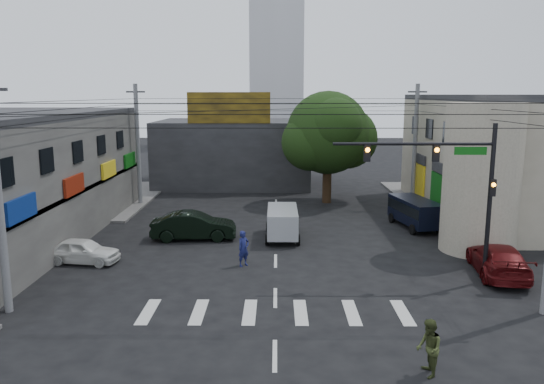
{
  "coord_description": "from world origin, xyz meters",
  "views": [
    {
      "loc": [
        0.05,
        -24.08,
        8.43
      ],
      "look_at": [
        -0.2,
        4.0,
        3.23
      ],
      "focal_mm": 35.0,
      "sensor_mm": 36.0,
      "label": 1
    }
  ],
  "objects_px": {
    "traffic_officer": "(244,249)",
    "pedestrian_olive": "(429,348)",
    "street_tree": "(328,133)",
    "white_compact": "(83,251)",
    "silver_minivan": "(282,224)",
    "traffic_gantry": "(453,177)",
    "navy_van": "(415,214)",
    "utility_pole_far_left": "(138,145)",
    "maroon_sedan": "(498,260)",
    "utility_pole_far_right": "(415,146)",
    "dark_sedan": "(194,226)"
  },
  "relations": [
    {
      "from": "street_tree",
      "to": "utility_pole_far_right",
      "type": "relative_size",
      "value": 0.95
    },
    {
      "from": "traffic_gantry",
      "to": "dark_sedan",
      "type": "bearing_deg",
      "value": 150.65
    },
    {
      "from": "street_tree",
      "to": "utility_pole_far_left",
      "type": "height_order",
      "value": "utility_pole_far_left"
    },
    {
      "from": "white_compact",
      "to": "pedestrian_olive",
      "type": "xyz_separation_m",
      "value": [
        14.42,
        -10.81,
        0.26
      ]
    },
    {
      "from": "traffic_officer",
      "to": "pedestrian_olive",
      "type": "distance_m",
      "value": 12.13
    },
    {
      "from": "white_compact",
      "to": "navy_van",
      "type": "height_order",
      "value": "navy_van"
    },
    {
      "from": "dark_sedan",
      "to": "traffic_gantry",
      "type": "bearing_deg",
      "value": -122.92
    },
    {
      "from": "silver_minivan",
      "to": "pedestrian_olive",
      "type": "relative_size",
      "value": 2.33
    },
    {
      "from": "silver_minivan",
      "to": "pedestrian_olive",
      "type": "bearing_deg",
      "value": -164.71
    },
    {
      "from": "navy_van",
      "to": "traffic_officer",
      "type": "xyz_separation_m",
      "value": [
        -10.48,
        -7.76,
        -0.03
      ]
    },
    {
      "from": "navy_van",
      "to": "traffic_officer",
      "type": "bearing_deg",
      "value": 115.04
    },
    {
      "from": "traffic_gantry",
      "to": "navy_van",
      "type": "height_order",
      "value": "traffic_gantry"
    },
    {
      "from": "dark_sedan",
      "to": "white_compact",
      "type": "relative_size",
      "value": 1.29
    },
    {
      "from": "white_compact",
      "to": "navy_van",
      "type": "bearing_deg",
      "value": -59.65
    },
    {
      "from": "dark_sedan",
      "to": "white_compact",
      "type": "xyz_separation_m",
      "value": [
        -4.94,
        -4.5,
        -0.18
      ]
    },
    {
      "from": "utility_pole_far_right",
      "to": "pedestrian_olive",
      "type": "relative_size",
      "value": 5.16
    },
    {
      "from": "traffic_gantry",
      "to": "maroon_sedan",
      "type": "bearing_deg",
      "value": 20.15
    },
    {
      "from": "pedestrian_olive",
      "to": "traffic_officer",
      "type": "bearing_deg",
      "value": -148.78
    },
    {
      "from": "utility_pole_far_left",
      "to": "traffic_officer",
      "type": "bearing_deg",
      "value": -58.93
    },
    {
      "from": "street_tree",
      "to": "silver_minivan",
      "type": "distance_m",
      "value": 12.16
    },
    {
      "from": "traffic_officer",
      "to": "pedestrian_olive",
      "type": "relative_size",
      "value": 1.0
    },
    {
      "from": "silver_minivan",
      "to": "navy_van",
      "type": "bearing_deg",
      "value": -72.84
    },
    {
      "from": "navy_van",
      "to": "utility_pole_far_left",
      "type": "bearing_deg",
      "value": 58.6
    },
    {
      "from": "traffic_gantry",
      "to": "utility_pole_far_right",
      "type": "relative_size",
      "value": 0.78
    },
    {
      "from": "traffic_gantry",
      "to": "utility_pole_far_left",
      "type": "bearing_deg",
      "value": 137.14
    },
    {
      "from": "traffic_gantry",
      "to": "utility_pole_far_left",
      "type": "xyz_separation_m",
      "value": [
        -18.32,
        17.0,
        -0.23
      ]
    },
    {
      "from": "navy_van",
      "to": "dark_sedan",
      "type": "bearing_deg",
      "value": 90.31
    },
    {
      "from": "street_tree",
      "to": "silver_minivan",
      "type": "height_order",
      "value": "street_tree"
    },
    {
      "from": "street_tree",
      "to": "maroon_sedan",
      "type": "xyz_separation_m",
      "value": [
        6.5,
        -17.02,
        -4.72
      ]
    },
    {
      "from": "utility_pole_far_right",
      "to": "dark_sedan",
      "type": "bearing_deg",
      "value": -147.15
    },
    {
      "from": "traffic_gantry",
      "to": "silver_minivan",
      "type": "xyz_separation_m",
      "value": [
        -7.43,
        7.34,
        -3.94
      ]
    },
    {
      "from": "utility_pole_far_right",
      "to": "navy_van",
      "type": "distance_m",
      "value": 8.1
    },
    {
      "from": "maroon_sedan",
      "to": "dark_sedan",
      "type": "bearing_deg",
      "value": -13.86
    },
    {
      "from": "utility_pole_far_right",
      "to": "maroon_sedan",
      "type": "bearing_deg",
      "value": -90.0
    },
    {
      "from": "silver_minivan",
      "to": "street_tree",
      "type": "bearing_deg",
      "value": -18.74
    },
    {
      "from": "traffic_officer",
      "to": "pedestrian_olive",
      "type": "bearing_deg",
      "value": -102.2
    },
    {
      "from": "street_tree",
      "to": "pedestrian_olive",
      "type": "height_order",
      "value": "street_tree"
    },
    {
      "from": "silver_minivan",
      "to": "traffic_officer",
      "type": "height_order",
      "value": "traffic_officer"
    },
    {
      "from": "utility_pole_far_right",
      "to": "utility_pole_far_left",
      "type": "bearing_deg",
      "value": 180.0
    },
    {
      "from": "maroon_sedan",
      "to": "navy_van",
      "type": "distance_m",
      "value": 9.13
    },
    {
      "from": "maroon_sedan",
      "to": "navy_van",
      "type": "relative_size",
      "value": 1.11
    },
    {
      "from": "utility_pole_far_right",
      "to": "silver_minivan",
      "type": "height_order",
      "value": "utility_pole_far_right"
    },
    {
      "from": "street_tree",
      "to": "white_compact",
      "type": "xyz_separation_m",
      "value": [
        -13.76,
        -15.39,
        -4.84
      ]
    },
    {
      "from": "maroon_sedan",
      "to": "silver_minivan",
      "type": "relative_size",
      "value": 1.3
    },
    {
      "from": "utility_pole_far_left",
      "to": "dark_sedan",
      "type": "distance_m",
      "value": 12.02
    },
    {
      "from": "dark_sedan",
      "to": "maroon_sedan",
      "type": "bearing_deg",
      "value": -115.37
    },
    {
      "from": "street_tree",
      "to": "white_compact",
      "type": "bearing_deg",
      "value": -131.8
    },
    {
      "from": "traffic_gantry",
      "to": "traffic_officer",
      "type": "xyz_separation_m",
      "value": [
        -9.41,
        2.21,
        -3.94
      ]
    },
    {
      "from": "white_compact",
      "to": "traffic_officer",
      "type": "bearing_deg",
      "value": -83.98
    },
    {
      "from": "traffic_gantry",
      "to": "white_compact",
      "type": "bearing_deg",
      "value": 171.55
    }
  ]
}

